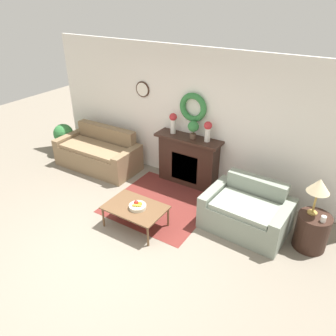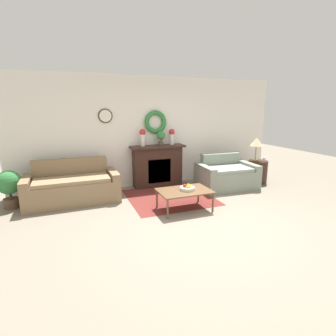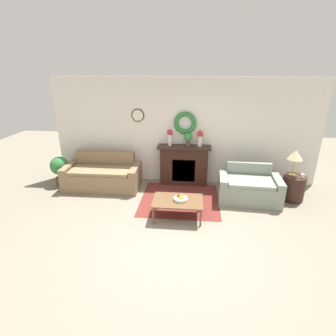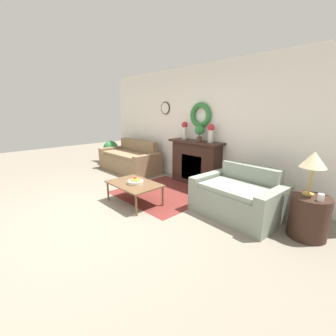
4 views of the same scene
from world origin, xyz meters
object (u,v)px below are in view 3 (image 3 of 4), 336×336
at_px(coffee_table, 178,202).
at_px(potted_plant_floor_by_couch, 60,168).
at_px(side_table_by_loveseat, 293,188).
at_px(potted_plant_on_mantel, 188,138).
at_px(couch_left, 103,176).
at_px(fruit_bowl, 181,199).
at_px(mug, 302,176).
at_px(vase_on_mantel_left, 170,136).
at_px(fireplace, 184,165).
at_px(table_lamp, 296,155).
at_px(vase_on_mantel_right, 200,137).
at_px(loveseat_right, 249,187).

bearing_deg(coffee_table, potted_plant_floor_by_couch, 157.08).
relative_size(side_table_by_loveseat, potted_plant_on_mantel, 1.67).
bearing_deg(side_table_by_loveseat, couch_left, 177.08).
xyz_separation_m(fruit_bowl, potted_plant_floor_by_couch, (-3.22, 1.34, 0.03)).
xyz_separation_m(mug, vase_on_mantel_left, (-3.05, 0.77, 0.64)).
xyz_separation_m(fireplace, couch_left, (-2.05, -0.45, -0.21)).
xyz_separation_m(fireplace, vase_on_mantel_left, (-0.37, 0.01, 0.75)).
bearing_deg(fruit_bowl, mug, 19.86).
relative_size(couch_left, table_lamp, 3.14).
bearing_deg(mug, coffee_table, -160.59).
height_order(coffee_table, table_lamp, table_lamp).
distance_m(side_table_by_loveseat, potted_plant_floor_by_couch, 5.78).
height_order(side_table_by_loveseat, potted_plant_on_mantel, potted_plant_on_mantel).
height_order(table_lamp, potted_plant_on_mantel, potted_plant_on_mantel).
xyz_separation_m(coffee_table, fruit_bowl, (0.06, -0.00, 0.07)).
relative_size(table_lamp, vase_on_mantel_right, 1.52).
height_order(loveseat_right, vase_on_mantel_right, vase_on_mantel_right).
xyz_separation_m(side_table_by_loveseat, vase_on_mantel_right, (-2.18, 0.69, 0.97)).
distance_m(loveseat_right, coffee_table, 1.87).
xyz_separation_m(vase_on_mantel_right, potted_plant_floor_by_couch, (-3.59, -0.40, -0.80)).
height_order(side_table_by_loveseat, table_lamp, table_lamp).
relative_size(fruit_bowl, table_lamp, 0.48).
xyz_separation_m(loveseat_right, coffee_table, (-1.59, -0.98, 0.06)).
distance_m(mug, vase_on_mantel_left, 3.21).
distance_m(loveseat_right, table_lamp, 1.23).
xyz_separation_m(coffee_table, potted_plant_on_mantel, (0.14, 1.71, 0.89)).
bearing_deg(vase_on_mantel_left, coffee_table, -79.38).
bearing_deg(couch_left, loveseat_right, -5.64).
relative_size(loveseat_right, vase_on_mantel_right, 3.59).
bearing_deg(side_table_by_loveseat, coffee_table, -158.16).
bearing_deg(vase_on_mantel_left, mug, -14.24).
bearing_deg(mug, fireplace, 164.00).
xyz_separation_m(loveseat_right, side_table_by_loveseat, (1.02, 0.07, -0.01)).
relative_size(fruit_bowl, mug, 3.00).
distance_m(fruit_bowl, potted_plant_floor_by_couch, 3.48).
distance_m(couch_left, potted_plant_floor_by_couch, 1.17).
bearing_deg(potted_plant_floor_by_couch, fruit_bowl, -22.62).
bearing_deg(potted_plant_floor_by_couch, vase_on_mantel_left, 7.96).
bearing_deg(vase_on_mantel_right, fireplace, -179.17).
bearing_deg(fruit_bowl, potted_plant_floor_by_couch, 157.38).
height_order(table_lamp, vase_on_mantel_left, vase_on_mantel_left).
distance_m(couch_left, vase_on_mantel_left, 1.99).
height_order(fireplace, loveseat_right, fireplace).
relative_size(side_table_by_loveseat, vase_on_mantel_left, 1.42).
bearing_deg(couch_left, fireplace, 11.47).
distance_m(fruit_bowl, vase_on_mantel_left, 1.97).
distance_m(fireplace, mug, 2.79).
height_order(side_table_by_loveseat, potted_plant_floor_by_couch, potted_plant_floor_by_couch).
bearing_deg(potted_plant_on_mantel, vase_on_mantel_left, 177.53).
height_order(coffee_table, mug, mug).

